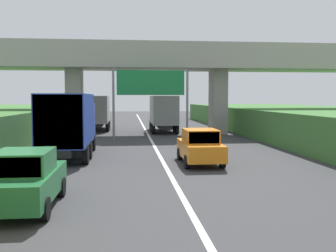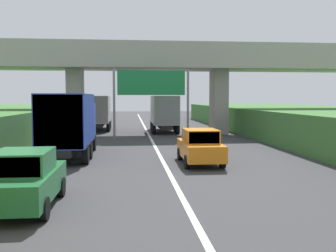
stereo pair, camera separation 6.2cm
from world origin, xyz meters
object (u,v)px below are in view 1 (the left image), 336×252
Objects in this scene: truck_white at (163,112)px; car_green at (24,180)px; truck_blue at (69,122)px; car_orange at (200,147)px; overhead_highway_sign at (151,87)px; truck_silver at (98,111)px.

car_green is at bearing -104.03° from truck_white.
car_orange is (6.64, -2.73, -1.08)m from truck_blue.
truck_blue is 1.78× the size of car_orange.
overhead_highway_sign is 7.39m from truck_white.
truck_blue is 1.00× the size of truck_silver.
car_orange is at bearing 47.37° from car_green.
car_orange is (6.55, -21.04, -1.08)m from truck_silver.
truck_white is 26.09m from car_green.
car_green is at bearing -104.52° from overhead_highway_sign.
car_green is at bearing -89.20° from truck_blue.
truck_white is 18.26m from car_orange.
truck_white and truck_blue have the same top height.
truck_silver is at bearing 116.31° from overhead_highway_sign.
truck_white is at bearing 90.58° from car_orange.
overhead_highway_sign is at bearing -63.69° from truck_silver.
truck_silver is (-6.36, 2.81, 0.00)m from truck_white.
truck_blue is at bearing -112.62° from truck_white.
overhead_highway_sign is 1.43× the size of car_orange.
truck_blue reaches higher than car_orange.
car_orange is at bearing -72.71° from truck_silver.
car_green is (0.14, -9.80, -1.08)m from truck_blue.
overhead_highway_sign is at bearing -102.70° from truck_white.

